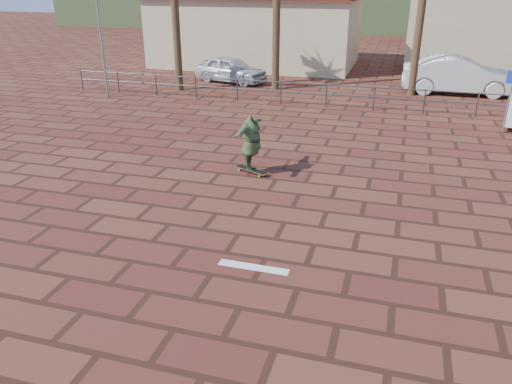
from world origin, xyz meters
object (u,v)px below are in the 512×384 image
skateboarder (251,143)px  car_white (459,76)px  longboard (251,170)px  car_silver (231,69)px

skateboarder → car_white: size_ratio=0.38×
longboard → car_silver: car_silver is taller
longboard → car_silver: (-4.87, 12.39, 0.58)m
longboard → car_silver: bearing=134.6°
skateboarder → car_white: car_white is taller
car_silver → car_white: size_ratio=0.75×
skateboarder → car_silver: size_ratio=0.50×
skateboarder → car_silver: skateboarder is taller
skateboarder → car_silver: (-4.87, 12.39, -0.24)m
car_silver → skateboarder: bearing=-142.9°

